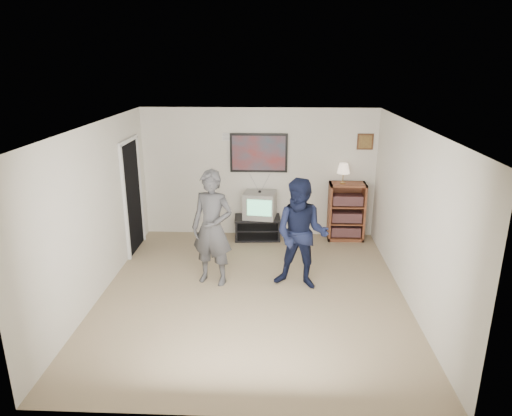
# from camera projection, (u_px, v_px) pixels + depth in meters

# --- Properties ---
(room_shell) EXTENTS (4.51, 5.00, 2.51)m
(room_shell) POSITION_uv_depth(u_px,v_px,m) (253.00, 207.00, 6.80)
(room_shell) COLOR #8C6E58
(room_shell) RESTS_ON ground
(media_stand) EXTENTS (0.91, 0.54, 0.44)m
(media_stand) POSITION_uv_depth(u_px,v_px,m) (257.00, 228.00, 8.90)
(media_stand) COLOR black
(media_stand) RESTS_ON room_shell
(crt_television) EXTENTS (0.65, 0.57, 0.50)m
(crt_television) POSITION_uv_depth(u_px,v_px,m) (260.00, 205.00, 8.76)
(crt_television) COLOR gray
(crt_television) RESTS_ON media_stand
(bookshelf) EXTENTS (0.68, 0.39, 1.12)m
(bookshelf) POSITION_uv_depth(u_px,v_px,m) (346.00, 211.00, 8.78)
(bookshelf) COLOR brown
(bookshelf) RESTS_ON room_shell
(table_lamp) EXTENTS (0.24, 0.24, 0.39)m
(table_lamp) POSITION_uv_depth(u_px,v_px,m) (343.00, 173.00, 8.55)
(table_lamp) COLOR #FEDEC0
(table_lamp) RESTS_ON bookshelf
(person_tall) EXTENTS (0.75, 0.60, 1.80)m
(person_tall) POSITION_uv_depth(u_px,v_px,m) (212.00, 228.00, 6.94)
(person_tall) COLOR #3B3B3E
(person_tall) RESTS_ON room_shell
(person_short) EXTENTS (0.97, 0.83, 1.71)m
(person_short) POSITION_uv_depth(u_px,v_px,m) (301.00, 234.00, 6.82)
(person_short) COLOR black
(person_short) RESTS_ON room_shell
(controller_left) EXTENTS (0.09, 0.14, 0.04)m
(controller_left) POSITION_uv_depth(u_px,v_px,m) (214.00, 209.00, 7.10)
(controller_left) COLOR white
(controller_left) RESTS_ON person_tall
(controller_right) EXTENTS (0.08, 0.13, 0.04)m
(controller_right) POSITION_uv_depth(u_px,v_px,m) (305.00, 213.00, 6.93)
(controller_right) COLOR white
(controller_right) RESTS_ON person_short
(poster) EXTENTS (1.10, 0.03, 0.75)m
(poster) POSITION_uv_depth(u_px,v_px,m) (259.00, 153.00, 8.69)
(poster) COLOR black
(poster) RESTS_ON room_shell
(air_vent) EXTENTS (0.28, 0.02, 0.14)m
(air_vent) POSITION_uv_depth(u_px,v_px,m) (230.00, 137.00, 8.63)
(air_vent) COLOR white
(air_vent) RESTS_ON room_shell
(small_picture) EXTENTS (0.30, 0.03, 0.30)m
(small_picture) POSITION_uv_depth(u_px,v_px,m) (365.00, 142.00, 8.55)
(small_picture) COLOR #4B2317
(small_picture) RESTS_ON room_shell
(doorway) EXTENTS (0.03, 0.85, 2.00)m
(doorway) POSITION_uv_depth(u_px,v_px,m) (132.00, 197.00, 8.15)
(doorway) COLOR black
(doorway) RESTS_ON room_shell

